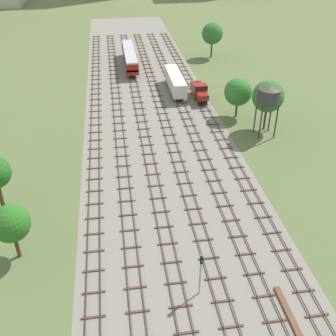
% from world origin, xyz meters
% --- Properties ---
extents(ground_plane, '(480.00, 480.00, 0.00)m').
position_xyz_m(ground_plane, '(0.00, 56.00, 0.00)').
color(ground_plane, '#5B6B3D').
extents(ballast_bed, '(25.46, 176.00, 0.01)m').
position_xyz_m(ballast_bed, '(0.00, 56.00, 0.00)').
color(ballast_bed, gray).
rests_on(ballast_bed, ground).
extents(track_far_left, '(2.40, 126.00, 0.29)m').
position_xyz_m(track_far_left, '(-10.73, 57.00, 0.14)').
color(track_far_left, '#47382D').
rests_on(track_far_left, ground).
extents(track_left, '(2.40, 126.00, 0.29)m').
position_xyz_m(track_left, '(-6.44, 57.00, 0.14)').
color(track_left, '#47382D').
rests_on(track_left, ground).
extents(track_centre_left, '(2.40, 126.00, 0.29)m').
position_xyz_m(track_centre_left, '(-2.15, 57.00, 0.14)').
color(track_centre_left, '#47382D').
rests_on(track_centre_left, ground).
extents(track_centre, '(2.40, 126.00, 0.29)m').
position_xyz_m(track_centre, '(2.15, 57.00, 0.14)').
color(track_centre, '#47382D').
rests_on(track_centre, ground).
extents(track_centre_right, '(2.40, 126.00, 0.29)m').
position_xyz_m(track_centre_right, '(6.44, 57.00, 0.14)').
color(track_centre_right, '#47382D').
rests_on(track_centre_right, ground).
extents(track_right, '(2.40, 126.00, 0.29)m').
position_xyz_m(track_right, '(10.73, 57.00, 0.14)').
color(track_right, '#47382D').
rests_on(track_right, ground).
extents(shunter_loco_right_nearest, '(2.74, 8.46, 3.10)m').
position_xyz_m(shunter_loco_right_nearest, '(10.73, 64.59, 2.01)').
color(shunter_loco_right_nearest, maroon).
rests_on(shunter_loco_right_nearest, ground).
extents(freight_boxcar_centre_right_near, '(2.87, 14.00, 3.60)m').
position_xyz_m(freight_boxcar_centre_right_near, '(6.44, 69.54, 2.45)').
color(freight_boxcar_centre_right_near, beige).
rests_on(freight_boxcar_centre_right_near, ground).
extents(diesel_railcar_centre_left_mid, '(2.96, 20.50, 3.80)m').
position_xyz_m(diesel_railcar_centre_left_mid, '(-2.15, 87.82, 2.60)').
color(diesel_railcar_centre_left_mid, maroon).
rests_on(diesel_railcar_centre_left_mid, ground).
extents(water_tower, '(3.82, 3.82, 8.96)m').
position_xyz_m(water_tower, '(18.59, 47.39, 7.39)').
color(water_tower, '#2D2826').
rests_on(water_tower, ground).
extents(signal_post_nearest, '(0.28, 0.47, 5.40)m').
position_xyz_m(signal_post_nearest, '(0.00, 14.84, 3.43)').
color(signal_post_nearest, gray).
rests_on(signal_post_nearest, ground).
extents(lineside_tree_0, '(5.52, 5.52, 9.06)m').
position_xyz_m(lineside_tree_0, '(19.36, 49.44, 6.29)').
color(lineside_tree_0, '#4C331E').
rests_on(lineside_tree_0, ground).
extents(lineside_tree_1, '(5.14, 5.14, 7.57)m').
position_xyz_m(lineside_tree_1, '(15.90, 55.29, 4.99)').
color(lineside_tree_1, '#4C331E').
rests_on(lineside_tree_1, ground).
extents(lineside_tree_2, '(4.21, 4.21, 6.93)m').
position_xyz_m(lineside_tree_2, '(-19.12, 23.08, 4.80)').
color(lineside_tree_2, '#4C331E').
rests_on(lineside_tree_2, ground).
extents(lineside_tree_3, '(5.52, 5.52, 9.01)m').
position_xyz_m(lineside_tree_3, '(20.07, 92.50, 6.24)').
color(lineside_tree_3, '#4C331E').
rests_on(lineside_tree_3, ground).
extents(spare_rail_bundle, '(0.60, 10.00, 0.24)m').
position_xyz_m(spare_rail_bundle, '(8.10, 9.37, 0.12)').
color(spare_rail_bundle, brown).
rests_on(spare_rail_bundle, ground).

